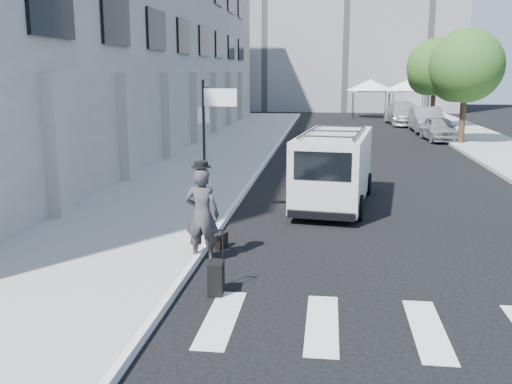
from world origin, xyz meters
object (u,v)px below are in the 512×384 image
(suitcase, at_px, (216,278))
(parked_car_a, at_px, (439,129))
(parked_car_b, at_px, (426,120))
(parked_car_c, at_px, (404,114))
(briefcase, at_px, (222,241))
(cargo_van, at_px, (335,167))
(businessman, at_px, (202,215))

(suitcase, bearing_deg, parked_car_a, 68.16)
(parked_car_a, relative_size, parked_car_b, 0.81)
(parked_car_b, bearing_deg, suitcase, -105.98)
(suitcase, relative_size, parked_car_c, 0.20)
(parked_car_a, height_order, parked_car_b, parked_car_b)
(briefcase, relative_size, parked_car_b, 0.09)
(briefcase, bearing_deg, parked_car_b, 86.39)
(briefcase, xyz_separation_m, cargo_van, (2.50, 4.78, 0.93))
(cargo_van, distance_m, parked_car_c, 26.86)
(businessman, bearing_deg, cargo_van, -112.21)
(cargo_van, relative_size, parked_car_b, 1.15)
(businessman, xyz_separation_m, suitcase, (0.62, -1.73, -0.68))
(suitcase, relative_size, parked_car_b, 0.23)
(parked_car_a, bearing_deg, parked_car_c, 90.27)
(parked_car_c, bearing_deg, suitcase, -106.60)
(briefcase, bearing_deg, suitcase, -66.79)
(briefcase, height_order, parked_car_b, parked_car_b)
(businessman, xyz_separation_m, briefcase, (0.23, 0.90, -0.82))
(suitcase, bearing_deg, businessman, 106.70)
(parked_car_a, bearing_deg, briefcase, -115.79)
(briefcase, xyz_separation_m, parked_car_a, (8.47, 21.22, 0.51))
(businessman, bearing_deg, parked_car_a, -108.05)
(briefcase, relative_size, cargo_van, 0.08)
(briefcase, xyz_separation_m, suitcase, (0.40, -2.63, 0.13))
(parked_car_a, distance_m, parked_car_b, 4.54)
(businessman, distance_m, parked_car_b, 28.04)
(suitcase, distance_m, parked_car_b, 29.51)
(cargo_van, bearing_deg, parked_car_a, 77.38)
(briefcase, height_order, parked_car_c, parked_car_c)
(cargo_van, relative_size, parked_car_a, 1.42)
(businessman, bearing_deg, parked_car_c, -100.53)
(businessman, relative_size, suitcase, 1.74)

